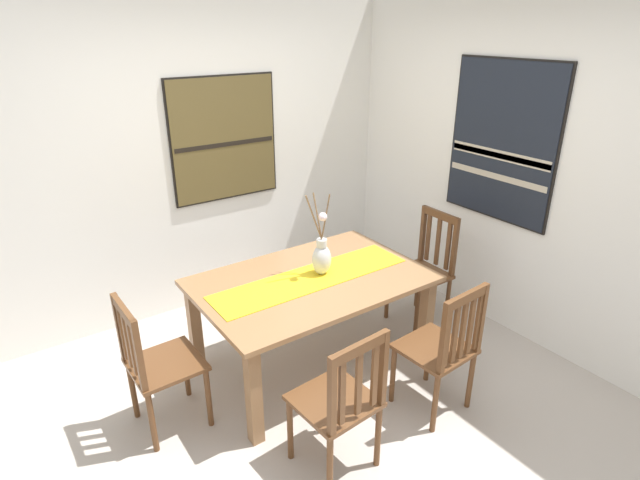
% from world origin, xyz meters
% --- Properties ---
extents(ground_plane, '(6.40, 6.40, 0.03)m').
position_xyz_m(ground_plane, '(0.00, 0.00, -0.01)').
color(ground_plane, '#B2A89E').
extents(wall_back, '(6.40, 0.12, 2.70)m').
position_xyz_m(wall_back, '(0.00, 1.86, 1.35)').
color(wall_back, silver).
rests_on(wall_back, ground_plane).
extents(wall_side, '(0.12, 6.40, 2.70)m').
position_xyz_m(wall_side, '(1.86, 0.00, 1.35)').
color(wall_side, silver).
rests_on(wall_side, ground_plane).
extents(dining_table, '(1.61, 1.07, 0.72)m').
position_xyz_m(dining_table, '(0.17, 0.45, 0.62)').
color(dining_table, '#8E6642').
rests_on(dining_table, ground_plane).
extents(table_runner, '(1.48, 0.36, 0.01)m').
position_xyz_m(table_runner, '(0.17, 0.45, 0.73)').
color(table_runner, gold).
rests_on(table_runner, dining_table).
extents(centerpiece_vase, '(0.21, 0.19, 0.62)m').
position_xyz_m(centerpiece_vase, '(0.27, 0.46, 0.87)').
color(centerpiece_vase, silver).
rests_on(centerpiece_vase, dining_table).
extents(chair_0, '(0.44, 0.44, 0.94)m').
position_xyz_m(chair_0, '(0.57, -0.45, 0.50)').
color(chair_0, brown).
rests_on(chair_0, ground_plane).
extents(chair_1, '(0.45, 0.45, 0.94)m').
position_xyz_m(chair_1, '(-0.25, -0.46, 0.48)').
color(chair_1, brown).
rests_on(chair_1, ground_plane).
extents(chair_2, '(0.43, 0.43, 0.93)m').
position_xyz_m(chair_2, '(-0.97, 0.46, 0.48)').
color(chair_2, brown).
rests_on(chair_2, ground_plane).
extents(chair_3, '(0.43, 0.43, 0.97)m').
position_xyz_m(chair_3, '(1.30, 0.42, 0.49)').
color(chair_3, brown).
rests_on(chair_3, ground_plane).
extents(painting_on_back_wall, '(0.96, 0.05, 1.05)m').
position_xyz_m(painting_on_back_wall, '(0.19, 1.79, 1.48)').
color(painting_on_back_wall, black).
extents(painting_on_side_wall, '(0.05, 0.96, 1.24)m').
position_xyz_m(painting_on_side_wall, '(1.79, 0.19, 1.54)').
color(painting_on_side_wall, black).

